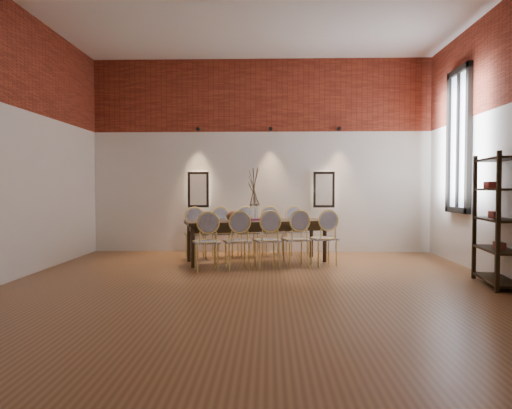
{
  "coord_description": "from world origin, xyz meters",
  "views": [
    {
      "loc": [
        0.17,
        -6.0,
        1.32
      ],
      "look_at": [
        -0.05,
        1.77,
        1.05
      ],
      "focal_mm": 32.0,
      "sensor_mm": 36.0,
      "label": 1
    }
  ],
  "objects_px": {
    "chair_near_a": "(206,242)",
    "bowl": "(233,216)",
    "chair_far_a": "(196,234)",
    "chair_near_d": "(296,239)",
    "chair_far_b": "(222,233)",
    "chair_far_d": "(273,232)",
    "vase": "(254,212)",
    "chair_near_c": "(267,240)",
    "dining_table": "(257,241)",
    "chair_near_b": "(237,241)",
    "chair_near_e": "(324,238)",
    "shelving_rack": "(498,220)",
    "chair_far_e": "(297,231)",
    "book": "(257,219)",
    "chair_far_c": "(248,232)"
  },
  "relations": [
    {
      "from": "chair_far_b",
      "to": "vase",
      "type": "xyz_separation_m",
      "value": [
        0.63,
        -0.53,
        0.43
      ]
    },
    {
      "from": "chair_near_a",
      "to": "bowl",
      "type": "height_order",
      "value": "chair_near_a"
    },
    {
      "from": "dining_table",
      "to": "chair_near_e",
      "type": "distance_m",
      "value": 1.22
    },
    {
      "from": "chair_near_d",
      "to": "chair_far_c",
      "type": "xyz_separation_m",
      "value": [
        -0.86,
        1.18,
        0.0
      ]
    },
    {
      "from": "chair_near_b",
      "to": "vase",
      "type": "height_order",
      "value": "vase"
    },
    {
      "from": "chair_far_d",
      "to": "chair_near_e",
      "type": "bearing_deg",
      "value": 110.2
    },
    {
      "from": "chair_far_d",
      "to": "vase",
      "type": "relative_size",
      "value": 3.13
    },
    {
      "from": "chair_far_c",
      "to": "vase",
      "type": "xyz_separation_m",
      "value": [
        0.14,
        -0.67,
        0.43
      ]
    },
    {
      "from": "bowl",
      "to": "dining_table",
      "type": "bearing_deg",
      "value": 22.41
    },
    {
      "from": "chair_near_b",
      "to": "bowl",
      "type": "bearing_deg",
      "value": 85.23
    },
    {
      "from": "chair_far_c",
      "to": "shelving_rack",
      "type": "height_order",
      "value": "shelving_rack"
    },
    {
      "from": "chair_near_a",
      "to": "chair_far_c",
      "type": "height_order",
      "value": "same"
    },
    {
      "from": "chair_far_e",
      "to": "bowl",
      "type": "distance_m",
      "value": 1.68
    },
    {
      "from": "chair_far_e",
      "to": "vase",
      "type": "height_order",
      "value": "vase"
    },
    {
      "from": "dining_table",
      "to": "chair_near_d",
      "type": "xyz_separation_m",
      "value": [
        0.67,
        -0.52,
        0.09
      ]
    },
    {
      "from": "book",
      "to": "dining_table",
      "type": "bearing_deg",
      "value": -103.18
    },
    {
      "from": "vase",
      "to": "chair_far_b",
      "type": "bearing_deg",
      "value": 139.62
    },
    {
      "from": "chair_far_a",
      "to": "chair_far_c",
      "type": "distance_m",
      "value": 1.01
    },
    {
      "from": "chair_near_b",
      "to": "chair_near_c",
      "type": "xyz_separation_m",
      "value": [
        0.48,
        0.14,
        0.0
      ]
    },
    {
      "from": "vase",
      "to": "chair_far_a",
      "type": "bearing_deg",
      "value": 160.52
    },
    {
      "from": "chair_near_a",
      "to": "vase",
      "type": "xyz_separation_m",
      "value": [
        0.73,
        0.92,
        0.43
      ]
    },
    {
      "from": "chair_far_d",
      "to": "book",
      "type": "bearing_deg",
      "value": 53.2
    },
    {
      "from": "chair_far_e",
      "to": "vase",
      "type": "bearing_deg",
      "value": 32.91
    },
    {
      "from": "vase",
      "to": "shelving_rack",
      "type": "xyz_separation_m",
      "value": [
        3.38,
        -1.89,
        0.0
      ]
    },
    {
      "from": "dining_table",
      "to": "chair_near_c",
      "type": "relative_size",
      "value": 2.68
    },
    {
      "from": "dining_table",
      "to": "chair_near_d",
      "type": "distance_m",
      "value": 0.86
    },
    {
      "from": "chair_far_a",
      "to": "chair_far_d",
      "type": "distance_m",
      "value": 1.51
    },
    {
      "from": "dining_table",
      "to": "chair_near_e",
      "type": "xyz_separation_m",
      "value": [
        1.16,
        -0.38,
        0.09
      ]
    },
    {
      "from": "chair_near_a",
      "to": "chair_near_e",
      "type": "xyz_separation_m",
      "value": [
        1.94,
        0.56,
        0.0
      ]
    },
    {
      "from": "chair_far_e",
      "to": "vase",
      "type": "relative_size",
      "value": 3.13
    },
    {
      "from": "chair_far_b",
      "to": "bowl",
      "type": "xyz_separation_m",
      "value": [
        0.25,
        -0.69,
        0.37
      ]
    },
    {
      "from": "chair_far_d",
      "to": "chair_near_b",
      "type": "bearing_deg",
      "value": 53.65
    },
    {
      "from": "chair_near_b",
      "to": "chair_far_a",
      "type": "relative_size",
      "value": 1.0
    },
    {
      "from": "chair_near_a",
      "to": "chair_far_a",
      "type": "distance_m",
      "value": 1.37
    },
    {
      "from": "chair_near_a",
      "to": "chair_far_d",
      "type": "height_order",
      "value": "same"
    },
    {
      "from": "chair_near_c",
      "to": "dining_table",
      "type": "bearing_deg",
      "value": 90.0
    },
    {
      "from": "dining_table",
      "to": "bowl",
      "type": "relative_size",
      "value": 10.5
    },
    {
      "from": "chair_far_c",
      "to": "shelving_rack",
      "type": "xyz_separation_m",
      "value": [
        3.52,
        -2.57,
        0.43
      ]
    },
    {
      "from": "chair_near_b",
      "to": "shelving_rack",
      "type": "relative_size",
      "value": 0.52
    },
    {
      "from": "chair_far_a",
      "to": "chair_far_b",
      "type": "distance_m",
      "value": 0.5
    },
    {
      "from": "chair_far_a",
      "to": "chair_far_e",
      "type": "distance_m",
      "value": 2.02
    },
    {
      "from": "chair_near_a",
      "to": "chair_near_e",
      "type": "distance_m",
      "value": 2.02
    },
    {
      "from": "bowl",
      "to": "chair_far_b",
      "type": "bearing_deg",
      "value": 110.21
    },
    {
      "from": "chair_near_c",
      "to": "chair_far_b",
      "type": "xyz_separation_m",
      "value": [
        -0.86,
        1.18,
        0.0
      ]
    },
    {
      "from": "dining_table",
      "to": "chair_far_d",
      "type": "distance_m",
      "value": 0.86
    },
    {
      "from": "chair_near_d",
      "to": "chair_far_b",
      "type": "bearing_deg",
      "value": 126.35
    },
    {
      "from": "chair_far_a",
      "to": "chair_far_b",
      "type": "relative_size",
      "value": 1.0
    },
    {
      "from": "chair_near_d",
      "to": "chair_far_a",
      "type": "xyz_separation_m",
      "value": [
        -1.83,
        0.9,
        0.0
      ]
    },
    {
      "from": "chair_near_c",
      "to": "book",
      "type": "height_order",
      "value": "chair_near_c"
    },
    {
      "from": "chair_near_e",
      "to": "chair_near_d",
      "type": "bearing_deg",
      "value": -180.0
    }
  ]
}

